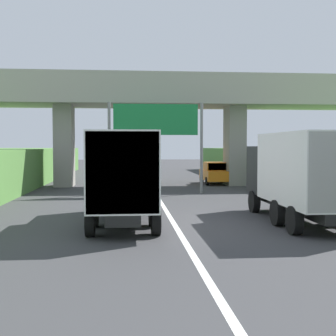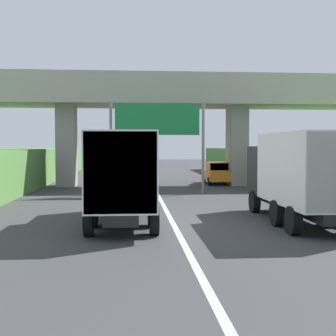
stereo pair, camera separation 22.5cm
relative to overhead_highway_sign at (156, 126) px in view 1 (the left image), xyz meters
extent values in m
cube|color=white|center=(0.00, -0.41, -4.19)|extent=(0.20, 90.53, 0.01)
cube|color=#9E998E|center=(0.00, 5.90, 2.30)|extent=(40.00, 4.80, 1.10)
cube|color=#9E998E|center=(0.00, 3.68, 3.40)|extent=(40.00, 0.36, 1.10)
cube|color=#9E998E|center=(0.00, 8.12, 3.40)|extent=(40.00, 0.36, 1.10)
cube|color=gray|center=(-6.37, 5.90, -1.22)|extent=(1.30, 2.20, 5.94)
cube|color=gray|center=(6.37, 5.90, -1.22)|extent=(1.30, 2.20, 5.94)
cylinder|color=slate|center=(-2.85, 0.00, -1.37)|extent=(0.18, 0.18, 5.64)
cylinder|color=slate|center=(2.85, 0.00, -1.37)|extent=(0.18, 0.18, 5.64)
cube|color=#167238|center=(0.00, 0.00, 0.40)|extent=(5.20, 0.12, 1.90)
cube|color=white|center=(0.00, -0.01, 0.40)|extent=(4.89, 0.01, 1.67)
cube|color=black|center=(4.83, -10.80, -3.54)|extent=(1.10, 7.30, 0.36)
cube|color=black|center=(4.83, -8.20, -2.31)|extent=(2.10, 2.10, 2.10)
cube|color=#2D3842|center=(4.83, -7.18, -2.01)|extent=(1.89, 0.06, 0.90)
cube|color=silver|center=(4.83, -11.85, -2.06)|extent=(2.30, 5.20, 2.60)
cylinder|color=black|center=(3.86, -8.20, -3.72)|extent=(0.30, 0.96, 0.96)
cylinder|color=black|center=(5.80, -8.20, -3.72)|extent=(0.30, 0.96, 0.96)
cylinder|color=black|center=(3.76, -13.28, -3.72)|extent=(0.30, 0.96, 0.96)
cylinder|color=black|center=(3.76, -11.59, -3.72)|extent=(0.30, 0.96, 0.96)
cylinder|color=black|center=(5.90, -11.59, -3.72)|extent=(0.30, 0.96, 0.96)
cube|color=black|center=(-1.89, -10.47, -3.54)|extent=(1.10, 7.30, 0.36)
cube|color=silver|center=(-1.89, -7.87, -2.31)|extent=(2.10, 2.10, 2.10)
cube|color=#2D3842|center=(-1.89, -6.85, -2.01)|extent=(1.89, 0.06, 0.90)
cube|color=silver|center=(-1.89, -11.52, -2.06)|extent=(2.30, 5.20, 2.60)
cube|color=#A8A8A6|center=(-1.89, -14.10, -2.06)|extent=(2.21, 0.04, 2.50)
cylinder|color=black|center=(-2.86, -7.87, -3.72)|extent=(0.30, 0.96, 0.96)
cylinder|color=black|center=(-0.92, -7.87, -3.72)|extent=(0.30, 0.96, 0.96)
cylinder|color=black|center=(-2.96, -12.95, -3.72)|extent=(0.30, 0.96, 0.96)
cylinder|color=black|center=(-0.82, -12.95, -3.72)|extent=(0.30, 0.96, 0.96)
cylinder|color=black|center=(-2.96, -11.26, -3.72)|extent=(0.30, 0.96, 0.96)
cylinder|color=black|center=(-0.82, -11.26, -3.72)|extent=(0.30, 0.96, 0.96)
cube|color=orange|center=(5.05, 6.92, -3.50)|extent=(1.76, 4.10, 0.76)
cube|color=orange|center=(5.05, 6.77, -2.80)|extent=(1.56, 1.90, 0.64)
cube|color=#2D3842|center=(5.05, 5.85, -2.80)|extent=(1.44, 0.06, 0.54)
cylinder|color=black|center=(4.23, 8.19, -3.88)|extent=(0.22, 0.64, 0.64)
cylinder|color=black|center=(5.87, 8.19, -3.88)|extent=(0.22, 0.64, 0.64)
cylinder|color=black|center=(4.23, 5.64, -3.88)|extent=(0.22, 0.64, 0.64)
cylinder|color=black|center=(5.87, 5.64, -3.88)|extent=(0.22, 0.64, 0.64)
camera|label=1|loc=(-1.74, -27.59, -1.27)|focal=47.94mm
camera|label=2|loc=(-1.52, -27.61, -1.27)|focal=47.94mm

